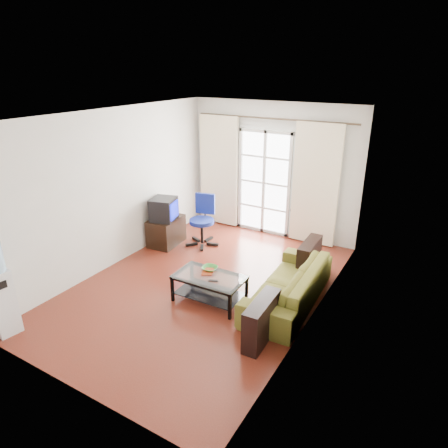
# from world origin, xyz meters

# --- Properties ---
(floor) EXTENTS (5.20, 5.20, 0.00)m
(floor) POSITION_xyz_m (0.00, 0.00, 0.00)
(floor) COLOR maroon
(floor) RESTS_ON ground
(ceiling) EXTENTS (5.20, 5.20, 0.00)m
(ceiling) POSITION_xyz_m (0.00, 0.00, 2.70)
(ceiling) COLOR white
(ceiling) RESTS_ON wall_back
(wall_back) EXTENTS (3.60, 0.02, 2.70)m
(wall_back) POSITION_xyz_m (0.00, 2.60, 1.35)
(wall_back) COLOR silver
(wall_back) RESTS_ON floor
(wall_front) EXTENTS (3.60, 0.02, 2.70)m
(wall_front) POSITION_xyz_m (0.00, -2.60, 1.35)
(wall_front) COLOR silver
(wall_front) RESTS_ON floor
(wall_left) EXTENTS (0.02, 5.20, 2.70)m
(wall_left) POSITION_xyz_m (-1.80, 0.00, 1.35)
(wall_left) COLOR silver
(wall_left) RESTS_ON floor
(wall_right) EXTENTS (0.02, 5.20, 2.70)m
(wall_right) POSITION_xyz_m (1.80, 0.00, 1.35)
(wall_right) COLOR silver
(wall_right) RESTS_ON floor
(french_door) EXTENTS (1.16, 0.06, 2.15)m
(french_door) POSITION_xyz_m (-0.15, 2.54, 1.07)
(french_door) COLOR white
(french_door) RESTS_ON wall_back
(curtain_rod) EXTENTS (3.30, 0.04, 0.04)m
(curtain_rod) POSITION_xyz_m (0.00, 2.50, 2.38)
(curtain_rod) COLOR #4C3F2D
(curtain_rod) RESTS_ON wall_back
(curtain_left) EXTENTS (0.90, 0.07, 2.35)m
(curtain_left) POSITION_xyz_m (-1.20, 2.48, 1.20)
(curtain_left) COLOR #FFF3CD
(curtain_left) RESTS_ON curtain_rod
(curtain_right) EXTENTS (0.90, 0.07, 2.35)m
(curtain_right) POSITION_xyz_m (0.95, 2.48, 1.20)
(curtain_right) COLOR #FFF3CD
(curtain_right) RESTS_ON curtain_rod
(radiator) EXTENTS (0.64, 0.12, 0.64)m
(radiator) POSITION_xyz_m (0.80, 2.50, 0.33)
(radiator) COLOR gray
(radiator) RESTS_ON floor
(sofa) EXTENTS (2.08, 0.95, 0.59)m
(sofa) POSITION_xyz_m (1.36, 0.24, 0.30)
(sofa) COLOR brown
(sofa) RESTS_ON floor
(coffee_table) EXTENTS (1.06, 0.62, 0.42)m
(coffee_table) POSITION_xyz_m (0.33, -0.34, 0.27)
(coffee_table) COLOR silver
(coffee_table) RESTS_ON floor
(bowl) EXTENTS (0.25, 0.25, 0.06)m
(bowl) POSITION_xyz_m (0.24, -0.18, 0.45)
(bowl) COLOR #31893A
(bowl) RESTS_ON coffee_table
(book) EXTENTS (0.33, 0.35, 0.02)m
(book) POSITION_xyz_m (0.17, -0.29, 0.43)
(book) COLOR #B23515
(book) RESTS_ON coffee_table
(remote) EXTENTS (0.15, 0.09, 0.02)m
(remote) POSITION_xyz_m (0.46, -0.44, 0.43)
(remote) COLOR black
(remote) RESTS_ON coffee_table
(tv_stand) EXTENTS (0.56, 0.78, 0.54)m
(tv_stand) POSITION_xyz_m (-1.53, 0.99, 0.27)
(tv_stand) COLOR black
(tv_stand) RESTS_ON floor
(crt_tv) EXTENTS (0.56, 0.57, 0.43)m
(crt_tv) POSITION_xyz_m (-1.52, 0.92, 0.76)
(crt_tv) COLOR black
(crt_tv) RESTS_ON tv_stand
(task_chair) EXTENTS (0.82, 0.82, 1.00)m
(task_chair) POSITION_xyz_m (-0.90, 1.35, 0.29)
(task_chair) COLOR black
(task_chair) RESTS_ON floor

